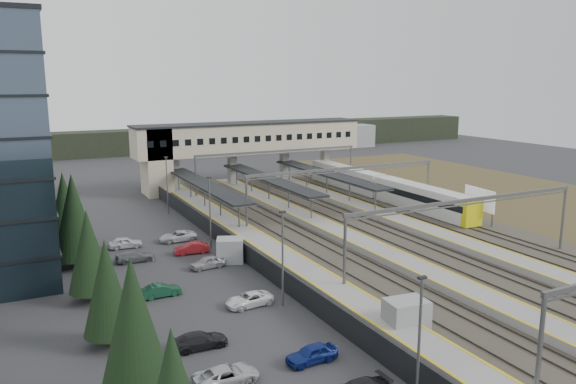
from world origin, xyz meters
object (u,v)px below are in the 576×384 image
footbridge (235,142)px  billboard (479,200)px  relay_cabin_near (406,316)px  relay_cabin_far (230,250)px  train (382,188)px

footbridge → billboard: footbridge is taller
relay_cabin_near → relay_cabin_far: relay_cabin_near is taller
relay_cabin_far → billboard: 34.27m
relay_cabin_far → billboard: size_ratio=0.59×
footbridge → billboard: bearing=-63.4°
relay_cabin_near → footbridge: (9.75, 58.59, 6.67)m
relay_cabin_far → billboard: (34.21, -0.18, 1.93)m
footbridge → relay_cabin_near: bearing=-99.5°
train → billboard: (2.45, -17.53, 1.16)m
relay_cabin_far → billboard: billboard is taller
billboard → train: bearing=98.0°
train → billboard: bearing=-82.0°
train → relay_cabin_near: bearing=-124.0°
billboard → relay_cabin_near: bearing=-143.5°
relay_cabin_far → billboard: bearing=-0.3°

